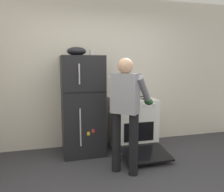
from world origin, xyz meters
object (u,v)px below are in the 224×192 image
red_pot (125,95)px  mixing_bowl (76,51)px  coffee_mug (92,53)px  refrigerator (82,105)px  pepper_mill (144,91)px  person_cook (126,106)px  stove_range (133,124)px

red_pot → mixing_bowl: mixing_bowl is taller
red_pot → coffee_mug: (-0.56, 0.10, 0.72)m
refrigerator → mixing_bowl: (-0.08, 0.00, 0.90)m
coffee_mug → mixing_bowl: 0.27m
pepper_mill → mixing_bowl: mixing_bowl is taller
person_cook → red_pot: (0.26, 0.83, 0.02)m
refrigerator → red_pot: size_ratio=4.89×
stove_range → red_pot: red_pot is taller
stove_range → person_cook: bearing=-116.0°
refrigerator → coffee_mug: bearing=15.4°
refrigerator → coffee_mug: coffee_mug is taller
refrigerator → person_cook: size_ratio=1.03×
stove_range → pepper_mill: bearing=36.0°
stove_range → coffee_mug: (-0.72, 0.07, 1.25)m
stove_range → person_cook: (-0.42, -0.86, 0.51)m
stove_range → red_pot: bearing=-168.6°
person_cook → pepper_mill: (0.72, 1.08, 0.05)m
stove_range → refrigerator: bearing=178.9°
coffee_mug → red_pot: bearing=-10.1°
person_cook → stove_range: bearing=64.0°
pepper_mill → person_cook: bearing=-123.7°
stove_range → coffee_mug: 1.45m
refrigerator → stove_range: 0.98m
person_cook → pepper_mill: bearing=56.3°
coffee_mug → person_cook: bearing=-71.9°
person_cook → red_pot: person_cook is taller
refrigerator → mixing_bowl: size_ratio=5.26×
coffee_mug → refrigerator: bearing=-164.6°
person_cook → coffee_mug: coffee_mug is taller
stove_range → pepper_mill: size_ratio=6.44×
person_cook → pepper_mill: size_ratio=8.48×
pepper_mill → refrigerator: bearing=-170.5°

